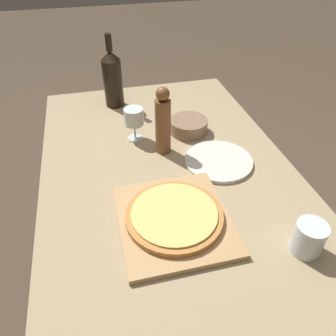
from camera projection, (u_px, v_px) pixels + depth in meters
The scene contains 10 objects.
ground_plane at pixel (169, 287), 1.62m from camera, with size 12.00×12.00×0.00m, color #4C3D2D.
dining_table at pixel (170, 192), 1.22m from camera, with size 0.89×1.47×0.73m.
cutting_board at pixel (174, 220), 0.98m from camera, with size 0.33×0.36×0.02m.
pizza at pixel (174, 215), 0.96m from camera, with size 0.29×0.29×0.02m.
wine_bottle at pixel (113, 78), 1.48m from camera, with size 0.09×0.09×0.33m.
pepper_mill at pixel (163, 122), 1.19m from camera, with size 0.06×0.06×0.26m.
wine_glass at pixel (134, 118), 1.27m from camera, with size 0.08×0.08×0.13m.
small_bowl at pixel (189, 126), 1.36m from camera, with size 0.16×0.16×0.06m.
drinking_tumbler at pixel (309, 238), 0.87m from camera, with size 0.08×0.08×0.10m.
dinner_plate at pixel (219, 161), 1.21m from camera, with size 0.25×0.25×0.01m.
Camera 1 is at (-0.22, -0.87, 1.47)m, focal length 35.00 mm.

